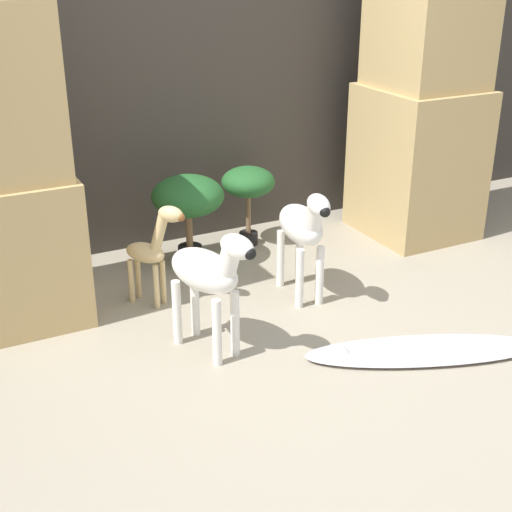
{
  "coord_description": "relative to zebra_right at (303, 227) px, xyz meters",
  "views": [
    {
      "loc": [
        -1.66,
        -2.38,
        1.75
      ],
      "look_at": [
        -0.21,
        0.46,
        0.35
      ],
      "focal_mm": 50.0,
      "sensor_mm": 36.0,
      "label": 1
    }
  ],
  "objects": [
    {
      "name": "giraffe_figurine",
      "position": [
        -0.73,
        0.28,
        -0.08
      ],
      "size": [
        0.28,
        0.34,
        0.57
      ],
      "color": "#E0C184",
      "rests_on": "ground_plane"
    },
    {
      "name": "potted_palm_back",
      "position": [
        -0.37,
        0.67,
        0.01
      ],
      "size": [
        0.42,
        0.42,
        0.55
      ],
      "color": "black",
      "rests_on": "ground_plane"
    },
    {
      "name": "zebra_left",
      "position": [
        -0.66,
        -0.3,
        0.0
      ],
      "size": [
        0.31,
        0.52,
        0.64
      ],
      "color": "white",
      "rests_on": "ground_plane"
    },
    {
      "name": "rock_pillar_right",
      "position": [
        1.14,
        0.51,
        0.4
      ],
      "size": [
        0.63,
        0.68,
        1.7
      ],
      "color": "tan",
      "rests_on": "ground_plane"
    },
    {
      "name": "potted_palm_front",
      "position": [
        0.08,
        0.79,
        -0.01
      ],
      "size": [
        0.33,
        0.33,
        0.5
      ],
      "color": "black",
      "rests_on": "ground_plane"
    },
    {
      "name": "rock_pillar_left",
      "position": [
        -1.39,
        0.51,
        0.33
      ],
      "size": [
        0.63,
        0.68,
        1.54
      ],
      "color": "tan",
      "rests_on": "ground_plane"
    },
    {
      "name": "ground_plane",
      "position": [
        -0.12,
        -0.58,
        -0.4
      ],
      "size": [
        14.0,
        14.0,
        0.0
      ],
      "primitive_type": "plane",
      "color": "#9E937F"
    },
    {
      "name": "surfboard",
      "position": [
        0.2,
        -0.77,
        -0.38
      ],
      "size": [
        1.15,
        0.67,
        0.09
      ],
      "color": "silver",
      "rests_on": "ground_plane"
    },
    {
      "name": "zebra_right",
      "position": [
        0.0,
        0.0,
        0.0
      ],
      "size": [
        0.24,
        0.52,
        0.64
      ],
      "color": "white",
      "rests_on": "ground_plane"
    },
    {
      "name": "wall_back",
      "position": [
        -0.12,
        1.12,
        0.7
      ],
      "size": [
        6.4,
        0.08,
        2.2
      ],
      "color": "#38332D",
      "rests_on": "ground_plane"
    }
  ]
}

